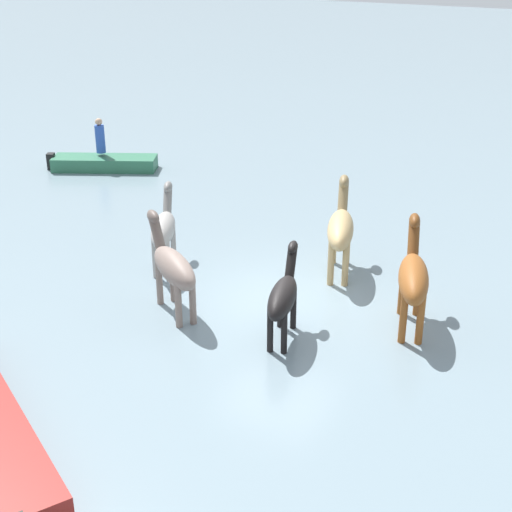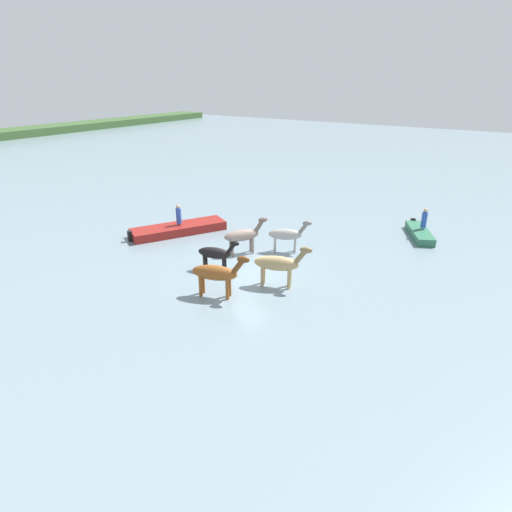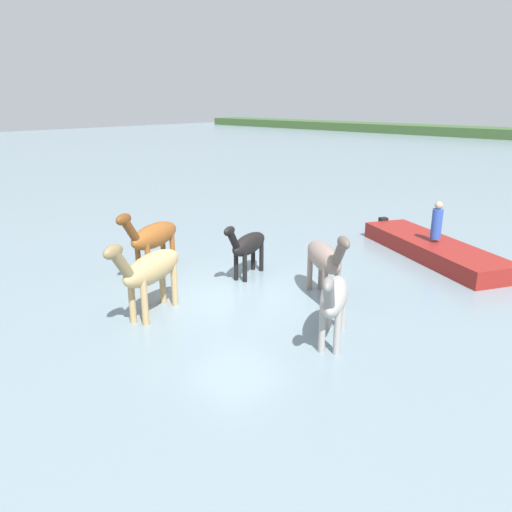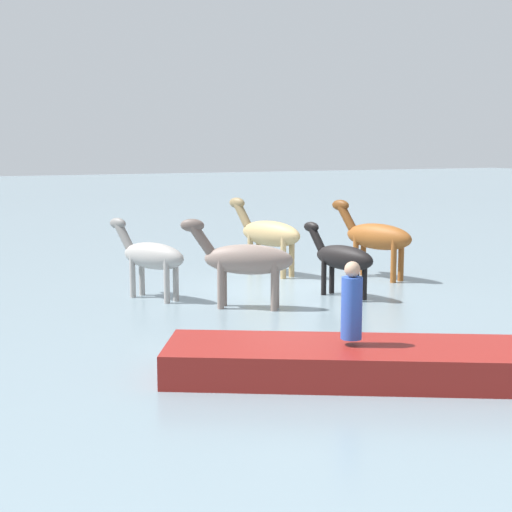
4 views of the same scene
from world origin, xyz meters
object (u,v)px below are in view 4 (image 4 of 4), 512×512
(horse_gray_outer, at_px, (151,256))
(boat_skiff_near, at_px, (355,367))
(horse_dun_straggler, at_px, (342,258))
(horse_pinto_flank, at_px, (244,260))
(horse_mid_herd, at_px, (376,237))
(person_spotter_bow, at_px, (352,303))
(horse_lead, at_px, (268,234))

(horse_gray_outer, relative_size, boat_skiff_near, 0.38)
(horse_dun_straggler, bearing_deg, horse_pinto_flank, 77.04)
(horse_gray_outer, distance_m, boat_skiff_near, 7.17)
(horse_mid_herd, height_order, horse_pinto_flank, horse_mid_herd)
(horse_mid_herd, relative_size, boat_skiff_near, 0.44)
(horse_gray_outer, distance_m, horse_pinto_flank, 2.39)
(person_spotter_bow, bearing_deg, horse_pinto_flank, -95.79)
(horse_dun_straggler, relative_size, horse_mid_herd, 0.84)
(boat_skiff_near, height_order, person_spotter_bow, person_spotter_bow)
(horse_dun_straggler, xyz_separation_m, horse_mid_herd, (-2.09, -1.71, 0.19))
(horse_pinto_flank, height_order, horse_lead, horse_lead)
(horse_pinto_flank, bearing_deg, horse_lead, -88.08)
(horse_dun_straggler, relative_size, person_spotter_bow, 1.83)
(horse_mid_herd, bearing_deg, person_spotter_bow, 124.04)
(horse_mid_herd, height_order, person_spotter_bow, horse_mid_herd)
(horse_gray_outer, height_order, horse_pinto_flank, horse_pinto_flank)
(horse_dun_straggler, xyz_separation_m, horse_pinto_flank, (2.54, 0.15, 0.14))
(boat_skiff_near, bearing_deg, person_spotter_bow, -10.96)
(horse_lead, relative_size, boat_skiff_near, 0.45)
(horse_dun_straggler, relative_size, boat_skiff_near, 0.37)
(horse_mid_herd, relative_size, horse_lead, 0.99)
(horse_gray_outer, xyz_separation_m, horse_lead, (-3.85, -1.76, 0.13))
(horse_mid_herd, distance_m, boat_skiff_near, 8.77)
(horse_gray_outer, relative_size, horse_mid_herd, 0.86)
(horse_pinto_flank, relative_size, horse_lead, 0.87)
(horse_mid_herd, height_order, horse_lead, horse_lead)
(horse_gray_outer, relative_size, horse_dun_straggler, 1.03)
(horse_pinto_flank, relative_size, person_spotter_bow, 1.91)
(horse_gray_outer, distance_m, horse_mid_herd, 6.18)
(horse_gray_outer, distance_m, person_spotter_bow, 7.07)
(horse_lead, bearing_deg, person_spotter_bow, 141.37)
(boat_skiff_near, bearing_deg, horse_lead, -79.01)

